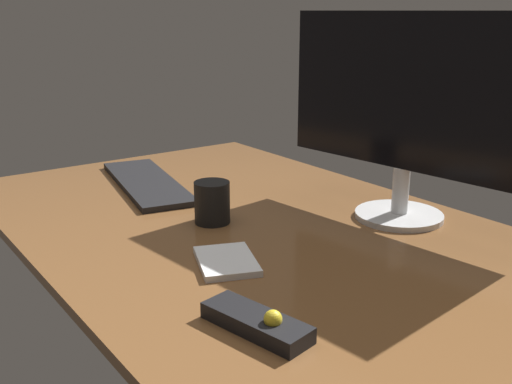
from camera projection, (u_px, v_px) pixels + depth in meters
desk at (257, 232)px, 120.11cm from camera, size 140.00×84.00×2.00cm
monitor at (407, 105)px, 118.30cm from camera, size 56.78×18.26×41.75cm
keyboard at (147, 183)px, 148.47cm from camera, size 44.58×21.22×1.39cm
media_remote at (257, 322)px, 80.84cm from camera, size 17.15×8.66×4.05cm
coffee_mug at (212, 202)px, 121.42cm from camera, size 7.28×7.28×8.64cm
notepad at (226, 261)px, 102.25cm from camera, size 15.81×13.75×1.16cm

